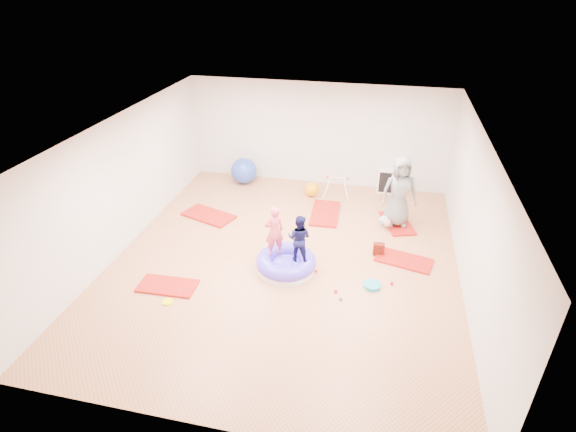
# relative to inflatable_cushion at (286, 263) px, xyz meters

# --- Properties ---
(room) EXTENTS (7.01, 8.01, 2.81)m
(room) POSITION_rel_inflatable_cushion_xyz_m (-0.09, 0.30, 1.25)
(room) COLOR tan
(room) RESTS_ON ground
(gym_mat_front_left) EXTENTS (1.13, 0.59, 0.05)m
(gym_mat_front_left) POSITION_rel_inflatable_cushion_xyz_m (-2.09, -1.05, -0.13)
(gym_mat_front_left) COLOR #BF2000
(gym_mat_front_left) RESTS_ON ground
(gym_mat_mid_left) EXTENTS (1.41, 1.01, 0.05)m
(gym_mat_mid_left) POSITION_rel_inflatable_cushion_xyz_m (-2.34, 1.73, -0.12)
(gym_mat_mid_left) COLOR #BF2000
(gym_mat_mid_left) RESTS_ON ground
(gym_mat_center_back) EXTENTS (0.72, 1.34, 0.05)m
(gym_mat_center_back) POSITION_rel_inflatable_cushion_xyz_m (0.44, 2.46, -0.12)
(gym_mat_center_back) COLOR #BF2000
(gym_mat_center_back) RESTS_ON ground
(gym_mat_right) EXTENTS (1.23, 0.82, 0.05)m
(gym_mat_right) POSITION_rel_inflatable_cushion_xyz_m (2.33, 0.82, -0.13)
(gym_mat_right) COLOR #BF2000
(gym_mat_right) RESTS_ON ground
(gym_mat_rear_right) EXTENTS (0.91, 1.26, 0.05)m
(gym_mat_rear_right) POSITION_rel_inflatable_cushion_xyz_m (2.18, 2.36, -0.13)
(gym_mat_rear_right) COLOR #BF2000
(gym_mat_rear_right) RESTS_ON ground
(inflatable_cushion) EXTENTS (1.21, 1.21, 0.38)m
(inflatable_cushion) POSITION_rel_inflatable_cushion_xyz_m (0.00, 0.00, 0.00)
(inflatable_cushion) COLOR white
(inflatable_cushion) RESTS_ON ground
(child_pink) EXTENTS (0.47, 0.44, 1.08)m
(child_pink) POSITION_rel_inflatable_cushion_xyz_m (-0.25, 0.05, 0.74)
(child_pink) COLOR #DD4956
(child_pink) RESTS_ON inflatable_cushion
(child_navy) EXTENTS (0.52, 0.43, 0.98)m
(child_navy) POSITION_rel_inflatable_cushion_xyz_m (0.27, -0.02, 0.69)
(child_navy) COLOR #100F3D
(child_navy) RESTS_ON inflatable_cushion
(adult_caregiver) EXTENTS (0.91, 0.70, 1.67)m
(adult_caregiver) POSITION_rel_inflatable_cushion_xyz_m (2.13, 2.30, 0.73)
(adult_caregiver) COLOR slate
(adult_caregiver) RESTS_ON gym_mat_rear_right
(infant) EXTENTS (0.39, 0.40, 0.23)m
(infant) POSITION_rel_inflatable_cushion_xyz_m (1.94, 2.17, 0.02)
(infant) COLOR #8FBAC9
(infant) RESTS_ON gym_mat_rear_right
(ball_pit_balls) EXTENTS (3.94, 3.35, 0.06)m
(ball_pit_balls) POSITION_rel_inflatable_cushion_xyz_m (0.74, -0.03, -0.12)
(ball_pit_balls) COLOR #2741A7
(ball_pit_balls) RESTS_ON ground
(exercise_ball_blue) EXTENTS (0.72, 0.72, 0.72)m
(exercise_ball_blue) POSITION_rel_inflatable_cushion_xyz_m (-2.08, 3.81, 0.21)
(exercise_ball_blue) COLOR #2741A7
(exercise_ball_blue) RESTS_ON ground
(exercise_ball_orange) EXTENTS (0.38, 0.38, 0.38)m
(exercise_ball_orange) POSITION_rel_inflatable_cushion_xyz_m (-0.07, 3.39, 0.04)
(exercise_ball_orange) COLOR orange
(exercise_ball_orange) RESTS_ON ground
(infant_play_gym) EXTENTS (0.72, 0.68, 0.55)m
(infant_play_gym) POSITION_rel_inflatable_cushion_xyz_m (0.59, 3.53, 0.22)
(infant_play_gym) COLOR silver
(infant_play_gym) RESTS_ON ground
(cube_shelf) EXTENTS (0.66, 0.33, 0.66)m
(cube_shelf) POSITION_rel_inflatable_cushion_xyz_m (1.94, 4.09, 0.18)
(cube_shelf) COLOR silver
(cube_shelf) RESTS_ON ground
(balance_disc) EXTENTS (0.33, 0.33, 0.07)m
(balance_disc) POSITION_rel_inflatable_cushion_xyz_m (1.73, -0.20, -0.11)
(balance_disc) COLOR teal
(balance_disc) RESTS_ON ground
(backpack) EXTENTS (0.24, 0.16, 0.27)m
(backpack) POSITION_rel_inflatable_cushion_xyz_m (1.80, 0.95, -0.02)
(backpack) COLOR #971705
(backpack) RESTS_ON ground
(yellow_toy) EXTENTS (0.19, 0.19, 0.03)m
(yellow_toy) POSITION_rel_inflatable_cushion_xyz_m (-1.89, -1.47, -0.13)
(yellow_toy) COLOR #E7F700
(yellow_toy) RESTS_ON ground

